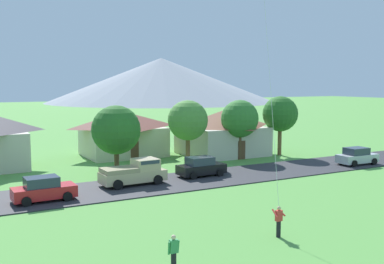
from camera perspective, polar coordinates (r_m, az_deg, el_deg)
name	(u,v)px	position (r m, az deg, el deg)	size (l,w,h in m)	color
road_strip	(114,189)	(35.63, -9.74, -7.08)	(160.00, 6.76, 0.08)	#2D2D33
mountain_west_ridge	(161,80)	(193.83, -3.87, 6.50)	(96.16, 96.16, 18.54)	#8E939E
house_leftmost	(123,133)	(51.54, -8.65, -0.10)	(8.99, 7.57, 4.98)	beige
house_rightmost	(222,132)	(51.93, 3.79, 0.02)	(9.06, 8.43, 5.00)	beige
tree_near_left	(280,114)	(52.04, 10.99, 2.22)	(3.97, 3.97, 6.68)	brown
tree_left_of_center	(240,119)	(48.55, 6.00, 1.64)	(4.01, 4.01, 6.37)	brown
tree_center	(188,121)	(44.92, -0.53, 1.44)	(3.99, 3.99, 6.47)	brown
tree_near_right	(116,130)	(41.20, -9.49, 0.25)	(4.41, 4.41, 6.18)	#4C3823
parked_car_silver_west_end	(357,156)	(48.20, 19.97, -2.89)	(4.25, 2.18, 1.68)	#B7BCC1
parked_car_red_mid_west	(43,189)	(33.10, -18.12, -6.86)	(4.25, 2.18, 1.68)	red
parked_car_black_east_end	(201,167)	(39.71, 1.13, -4.40)	(4.24, 2.16, 1.68)	black
pickup_truck_sand_east_side	(135,172)	(36.70, -7.21, -5.02)	(5.28, 2.49, 1.99)	#C6B284
watcher_person	(174,253)	(20.26, -2.32, -14.89)	(0.56, 0.24, 1.68)	black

